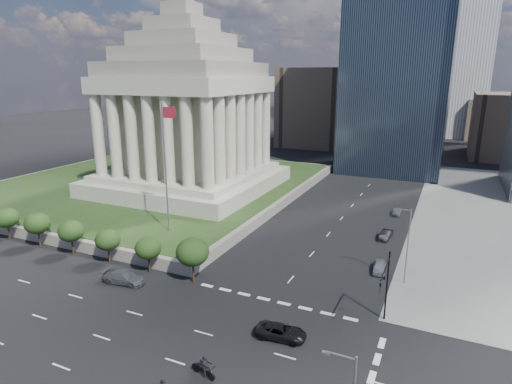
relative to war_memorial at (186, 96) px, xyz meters
The scene contains 17 objects.
ground 65.71m from the war_memorial, 56.82° to the left, with size 500.00×500.00×0.00m, color black.
plaza_terrace 23.35m from the war_memorial, 169.70° to the left, with size 66.00×70.00×1.80m, color slate.
plaza_lawn 22.52m from the war_memorial, 169.70° to the left, with size 64.00×68.00×0.10m, color #223D19.
war_memorial is the anchor object (origin of this frame).
flagpole 28.16m from the war_memorial, 63.11° to the right, with size 2.52×0.24×20.00m.
tree_row 38.69m from the war_memorial, 92.53° to the right, with size 53.00×4.00×6.00m, color black, non-canonical shape.
midrise_glass 59.82m from the war_memorial, 52.55° to the left, with size 26.00×26.00×60.00m, color black.
building_filler_ne 105.88m from the war_memorial, 51.17° to the left, with size 20.00×30.00×20.00m, color brown.
building_filler_nw 82.43m from the war_memorial, 87.21° to the left, with size 24.00×30.00×28.00m, color brown.
traffic_signal_ne 60.00m from the war_memorial, 36.42° to the right, with size 0.30×5.74×8.00m.
street_lamp_north 54.92m from the war_memorial, 25.92° to the right, with size 2.13×0.22×10.00m.
pickup_truck 58.96m from the war_memorial, 47.08° to the right, with size 2.37×5.14×1.43m, color black.
suv_grey 45.66m from the war_memorial, 68.27° to the right, with size 2.27×5.59×1.62m, color #4C4E53.
parked_sedan_near 52.93m from the war_memorial, 25.30° to the right, with size 4.12×1.66×1.40m, color gray.
parked_sedan_mid 48.41m from the war_memorial, 10.64° to the right, with size 1.46×4.19×1.38m, color black.
parked_sedan_far 48.06m from the war_memorial, ahead, with size 1.51×3.76×1.28m, color slate.
motorcycle_lead 62.39m from the war_memorial, 55.45° to the right, with size 2.76×0.75×2.06m, color black, non-canonical shape.
Camera 1 is at (17.17, -27.74, 25.76)m, focal length 30.00 mm.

